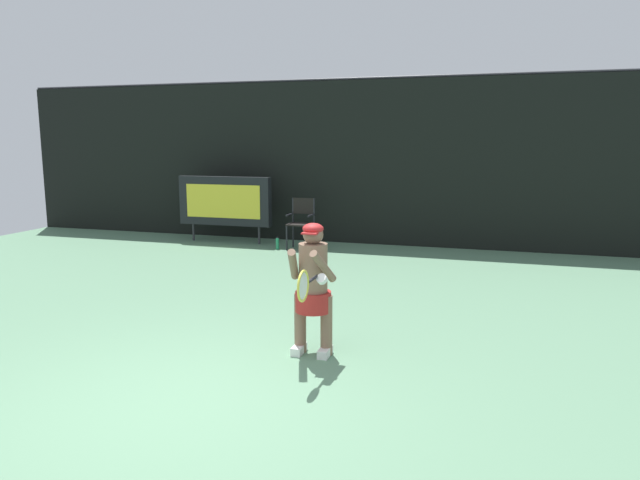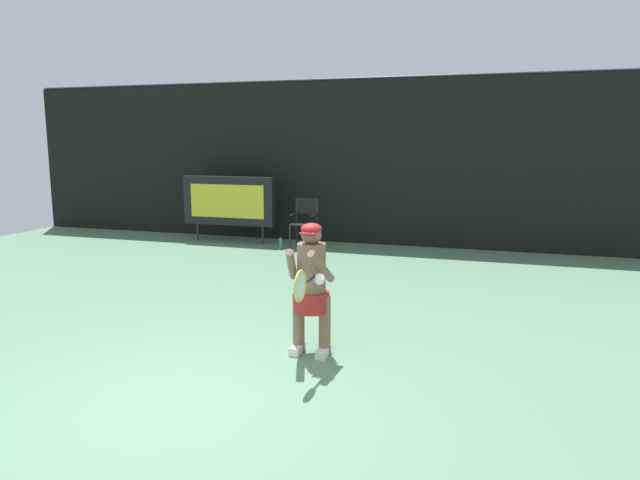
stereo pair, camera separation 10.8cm
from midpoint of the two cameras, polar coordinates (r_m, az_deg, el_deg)
name	(u,v)px [view 1 (the left image)]	position (r m, az deg, el deg)	size (l,w,h in m)	color
ground	(170,414)	(5.41, -14.93, -16.06)	(18.00, 22.00, 0.03)	#588162
backdrop_screen	(378,163)	(13.06, 5.41, 7.48)	(18.00, 0.12, 3.66)	black
scoreboard	(225,201)	(13.45, -9.48, 3.76)	(2.20, 0.21, 1.50)	black
umpire_chair	(301,220)	(12.53, -2.07, 1.95)	(0.52, 0.44, 1.08)	black
water_bottle	(277,244)	(12.54, -4.41, -0.36)	(0.07, 0.07, 0.27)	#238656
tennis_player	(313,284)	(6.31, -1.19, -4.33)	(0.52, 0.59, 1.44)	white
tennis_racket	(304,286)	(5.62, -2.14, -4.45)	(0.03, 0.60, 0.31)	black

